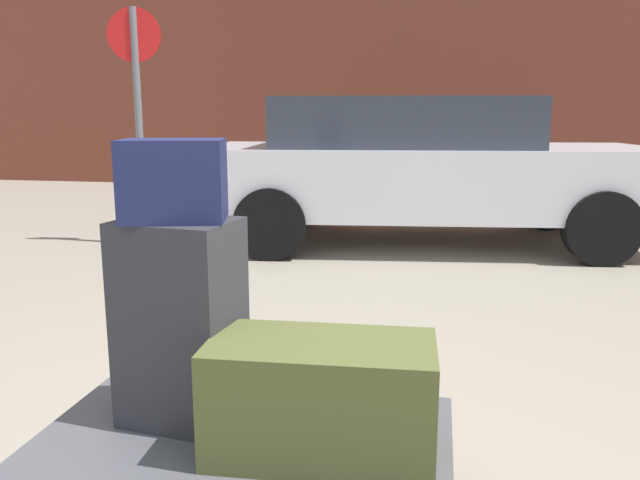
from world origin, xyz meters
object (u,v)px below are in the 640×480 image
at_px(no_parking_sign, 138,101).
at_px(luggage_cart, 244,458).
at_px(parked_car, 419,166).
at_px(bollard_kerb_near, 558,189).
at_px(suitcase_charcoal_stacked_top, 181,322).
at_px(duffel_bag_navy_topmost_pile, 174,180).
at_px(duffel_bag_olive_center, 321,398).

bearing_deg(no_parking_sign, luggage_cart, -60.43).
bearing_deg(parked_car, bollard_kerb_near, 54.62).
bearing_deg(suitcase_charcoal_stacked_top, parked_car, 91.09).
xyz_separation_m(duffel_bag_navy_topmost_pile, no_parking_sign, (-2.10, 4.00, 0.31)).
bearing_deg(suitcase_charcoal_stacked_top, luggage_cart, -11.01).
relative_size(luggage_cart, no_parking_sign, 0.54).
distance_m(luggage_cart, duffel_bag_navy_topmost_pile, 0.84).
xyz_separation_m(duffel_bag_olive_center, duffel_bag_navy_topmost_pile, (-0.45, 0.12, 0.58)).
distance_m(duffel_bag_olive_center, no_parking_sign, 4.92).
distance_m(bollard_kerb_near, no_parking_sign, 5.45).
height_order(luggage_cart, suitcase_charcoal_stacked_top, suitcase_charcoal_stacked_top).
height_order(luggage_cart, duffel_bag_olive_center, duffel_bag_olive_center).
bearing_deg(duffel_bag_olive_center, no_parking_sign, 119.02).
relative_size(suitcase_charcoal_stacked_top, no_parking_sign, 0.28).
relative_size(luggage_cart, parked_car, 0.27).
distance_m(duffel_bag_olive_center, bollard_kerb_near, 7.40).
bearing_deg(duffel_bag_olive_center, parked_car, 86.04).
distance_m(duffel_bag_navy_topmost_pile, parked_car, 4.64).
bearing_deg(bollard_kerb_near, suitcase_charcoal_stacked_top, -108.03).
height_order(duffel_bag_navy_topmost_pile, parked_car, parked_car).
bearing_deg(luggage_cart, duffel_bag_navy_topmost_pile, 161.04).
bearing_deg(no_parking_sign, duffel_bag_navy_topmost_pile, -62.33).
relative_size(parked_car, no_parking_sign, 2.00).
bearing_deg(suitcase_charcoal_stacked_top, duffel_bag_navy_topmost_pile, 0.00).
xyz_separation_m(parked_car, no_parking_sign, (-2.65, -0.60, 0.63)).
distance_m(luggage_cart, suitcase_charcoal_stacked_top, 0.45).
height_order(duffel_bag_olive_center, bollard_kerb_near, duffel_bag_olive_center).
height_order(duffel_bag_navy_topmost_pile, no_parking_sign, no_parking_sign).
bearing_deg(no_parking_sign, duffel_bag_olive_center, -58.23).
bearing_deg(bollard_kerb_near, duffel_bag_navy_topmost_pile, -108.03).
relative_size(duffel_bag_olive_center, duffel_bag_navy_topmost_pile, 2.14).
xyz_separation_m(luggage_cart, bollard_kerb_near, (2.08, 7.12, 0.03)).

